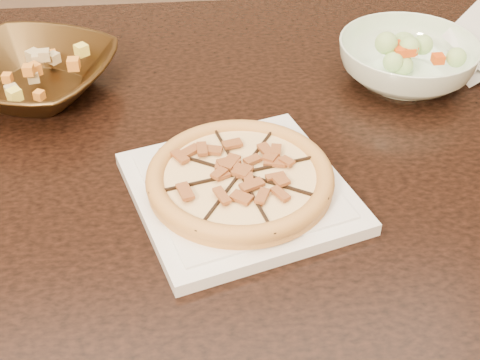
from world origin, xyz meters
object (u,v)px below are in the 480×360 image
Objects in this scene: plate at (240,191)px; bronze_bowl at (32,75)px; pizza at (240,178)px; salad_bowl at (407,62)px; dining_table at (163,191)px.

plate is 0.43m from bronze_bowl.
pizza is at bearing 34.13° from plate.
salad_bowl is at bearing 41.55° from pizza.
bronze_bowl is 1.13× the size of salad_bowl.
plate is 1.29× the size of bronze_bowl.
plate reaches higher than dining_table.
salad_bowl reaches higher than dining_table.
pizza is 0.95× the size of bronze_bowl.
salad_bowl is (0.61, -0.03, 0.00)m from bronze_bowl.
bronze_bowl is 0.61m from salad_bowl.
bronze_bowl is (-0.31, 0.30, 0.02)m from plate.
pizza is at bearing -51.31° from dining_table.
dining_table is 0.29m from bronze_bowl.
bronze_bowl is at bearing 135.47° from pizza.
dining_table is 4.67× the size of plate.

